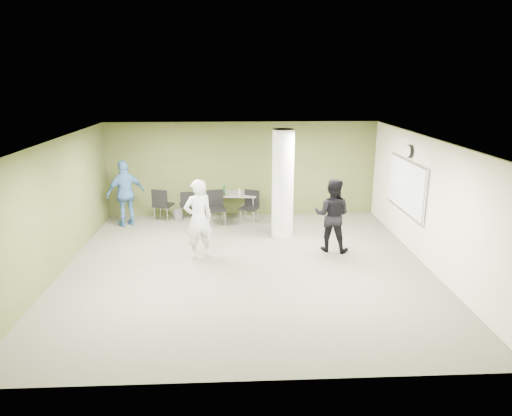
{
  "coord_description": "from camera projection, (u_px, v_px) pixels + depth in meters",
  "views": [
    {
      "loc": [
        -0.24,
        -9.39,
        4.05
      ],
      "look_at": [
        0.26,
        1.0,
        1.05
      ],
      "focal_mm": 32.0,
      "sensor_mm": 36.0,
      "label": 1
    }
  ],
  "objects": [
    {
      "name": "chair_table_left",
      "position": [
        216.0,
        205.0,
        12.83
      ],
      "size": [
        0.58,
        0.58,
        0.99
      ],
      "rotation": [
        0.0,
        0.0,
        0.2
      ],
      "color": "black",
      "rests_on": "floor"
    },
    {
      "name": "wall_back",
      "position": [
        242.0,
        169.0,
        13.6
      ],
      "size": [
        8.0,
        2.8,
        0.02
      ],
      "primitive_type": "cube",
      "rotation": [
        1.57,
        0.0,
        0.0
      ],
      "color": "#4C5528",
      "rests_on": "floor"
    },
    {
      "name": "man_blue",
      "position": [
        126.0,
        194.0,
        12.67
      ],
      "size": [
        1.16,
        0.98,
        1.86
      ],
      "primitive_type": "imported",
      "rotation": [
        0.0,
        0.0,
        3.73
      ],
      "color": "teal",
      "rests_on": "floor"
    },
    {
      "name": "chair_table_right",
      "position": [
        250.0,
        204.0,
        13.0
      ],
      "size": [
        0.62,
        0.62,
        0.95
      ],
      "rotation": [
        0.0,
        0.0,
        -0.42
      ],
      "color": "black",
      "rests_on": "floor"
    },
    {
      "name": "chair_back_left",
      "position": [
        162.0,
        203.0,
        13.08
      ],
      "size": [
        0.61,
        0.61,
        0.99
      ],
      "rotation": [
        0.0,
        0.0,
        2.85
      ],
      "color": "black",
      "rests_on": "floor"
    },
    {
      "name": "wall_left",
      "position": [
        56.0,
        208.0,
        9.58
      ],
      "size": [
        0.02,
        8.0,
        2.8
      ],
      "primitive_type": "cube",
      "color": "#4C5528",
      "rests_on": "floor"
    },
    {
      "name": "ceiling",
      "position": [
        246.0,
        140.0,
        9.37
      ],
      "size": [
        8.0,
        8.0,
        0.0
      ],
      "primitive_type": "plane",
      "rotation": [
        3.14,
        0.0,
        0.0
      ],
      "color": "white",
      "rests_on": "wall_back"
    },
    {
      "name": "wall_clock",
      "position": [
        409.0,
        151.0,
        10.83
      ],
      "size": [
        0.06,
        0.32,
        0.32
      ],
      "color": "black",
      "rests_on": "wall_right_cream"
    },
    {
      "name": "floor",
      "position": [
        247.0,
        266.0,
        10.15
      ],
      "size": [
        8.0,
        8.0,
        0.0
      ],
      "primitive_type": "plane",
      "color": "#565544",
      "rests_on": "ground"
    },
    {
      "name": "wall_right_cream",
      "position": [
        429.0,
        203.0,
        9.95
      ],
      "size": [
        0.02,
        8.0,
        2.8
      ],
      "primitive_type": "cube",
      "color": "beige",
      "rests_on": "floor"
    },
    {
      "name": "column",
      "position": [
        283.0,
        184.0,
        11.73
      ],
      "size": [
        0.56,
        0.56,
        2.8
      ],
      "primitive_type": "cylinder",
      "color": "silver",
      "rests_on": "floor"
    },
    {
      "name": "chair_back_right",
      "position": [
        187.0,
        203.0,
        13.37
      ],
      "size": [
        0.49,
        0.49,
        0.85
      ],
      "rotation": [
        0.0,
        0.0,
        3.3
      ],
      "color": "black",
      "rests_on": "floor"
    },
    {
      "name": "folding_table",
      "position": [
        229.0,
        195.0,
        13.33
      ],
      "size": [
        1.7,
        0.89,
        1.03
      ],
      "rotation": [
        0.0,
        0.0,
        -0.11
      ],
      "color": "gray",
      "rests_on": "floor"
    },
    {
      "name": "man_black",
      "position": [
        332.0,
        215.0,
        10.84
      ],
      "size": [
        1.04,
        0.93,
        1.77
      ],
      "primitive_type": "imported",
      "rotation": [
        0.0,
        0.0,
        2.78
      ],
      "color": "black",
      "rests_on": "floor"
    },
    {
      "name": "wastebasket",
      "position": [
        178.0,
        215.0,
        13.34
      ],
      "size": [
        0.27,
        0.27,
        0.31
      ],
      "primitive_type": "cylinder",
      "color": "#4C4C4C",
      "rests_on": "floor"
    },
    {
      "name": "woman_white",
      "position": [
        198.0,
        219.0,
        10.42
      ],
      "size": [
        0.8,
        0.68,
        1.85
      ],
      "primitive_type": "imported",
      "rotation": [
        0.0,
        0.0,
        3.57
      ],
      "color": "silver",
      "rests_on": "floor"
    },
    {
      "name": "whiteboard",
      "position": [
        406.0,
        186.0,
        11.07
      ],
      "size": [
        0.05,
        2.3,
        1.3
      ],
      "color": "silver",
      "rests_on": "wall_right_cream"
    }
  ]
}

